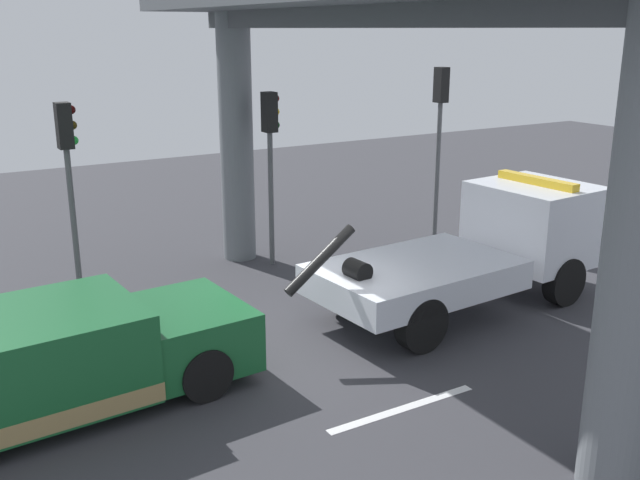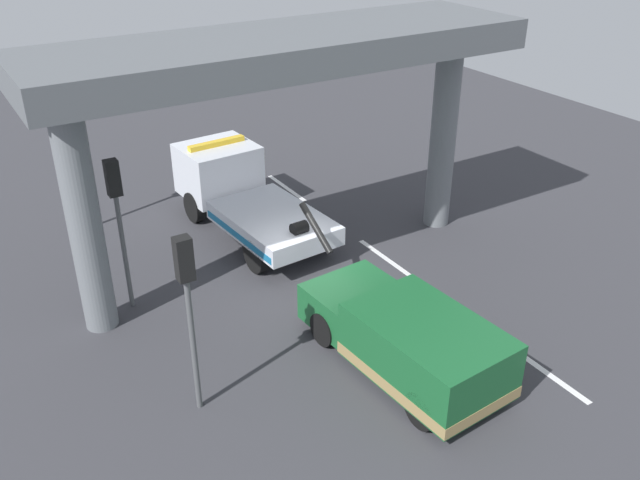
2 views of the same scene
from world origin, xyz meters
name	(u,v)px [view 2 (image 2 of 2)]	position (x,y,z in m)	size (l,w,h in m)	color
ground_plane	(309,285)	(0.00, 0.00, -0.05)	(60.00, 40.00, 0.10)	#38383D
lane_stripe_west	(543,370)	(-6.00, -2.62, 0.00)	(2.60, 0.16, 0.01)	silver
lane_stripe_mid	(386,259)	(0.00, -2.62, 0.00)	(2.60, 0.16, 0.01)	silver
lane_stripe_east	(287,188)	(6.00, -2.62, 0.00)	(2.60, 0.16, 0.01)	silver
tow_truck_white	(240,192)	(4.12, 0.05, 1.20)	(7.32, 2.76, 2.46)	silver
towed_van_green	(408,341)	(-4.31, 0.00, 0.78)	(5.33, 2.51, 1.58)	#195B2D
overpass_structure	(286,72)	(1.07, 0.00, 5.62)	(3.60, 12.80, 6.57)	slate
traffic_light_near	(187,287)	(-2.98, 4.50, 2.96)	(0.39, 0.32, 4.06)	#515456
traffic_light_far	(116,202)	(1.52, 4.50, 2.97)	(0.39, 0.32, 4.06)	#515456
traffic_light_mid	(64,132)	(6.52, 4.50, 3.26)	(0.39, 0.32, 4.48)	#515456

